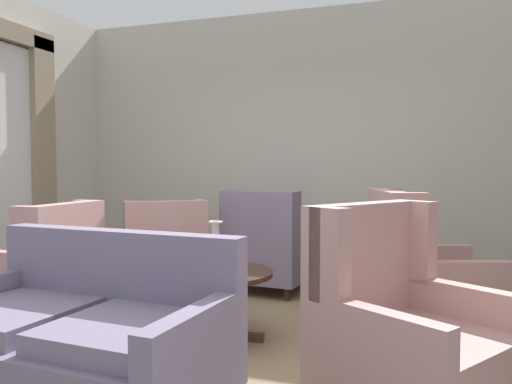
{
  "coord_description": "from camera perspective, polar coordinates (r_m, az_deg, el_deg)",
  "views": [
    {
      "loc": [
        1.47,
        -3.24,
        1.29
      ],
      "look_at": [
        0.04,
        0.96,
        1.07
      ],
      "focal_mm": 35.93,
      "sensor_mm": 36.0,
      "label": 1
    }
  ],
  "objects": [
    {
      "name": "settee",
      "position": [
        2.93,
        -19.08,
        -15.07
      ],
      "size": [
        1.65,
        0.99,
        0.92
      ],
      "rotation": [
        0.0,
        0.0,
        -0.08
      ],
      "color": "slate",
      "rests_on": "ground"
    },
    {
      "name": "armchair_foreground_right",
      "position": [
        2.88,
        16.06,
        -14.24
      ],
      "size": [
        1.16,
        1.17,
        1.09
      ],
      "rotation": [
        0.0,
        0.0,
        7.29
      ],
      "color": "tan",
      "rests_on": "ground"
    },
    {
      "name": "armchair_near_window",
      "position": [
        5.27,
        1.39,
        -6.5
      ],
      "size": [
        0.85,
        0.95,
        1.05
      ],
      "rotation": [
        0.0,
        0.0,
        3.04
      ],
      "color": "slate",
      "rests_on": "ground"
    },
    {
      "name": "armchair_near_sideboard",
      "position": [
        4.57,
        -23.1,
        -8.32
      ],
      "size": [
        0.91,
        0.82,
        1.0
      ],
      "rotation": [
        0.0,
        0.0,
        4.73
      ],
      "color": "tan",
      "rests_on": "ground"
    },
    {
      "name": "wall_back",
      "position": [
        6.24,
        5.14,
        5.5
      ],
      "size": [
        6.0,
        0.08,
        3.17
      ],
      "primitive_type": "cube",
      "color": "beige",
      "rests_on": "ground"
    },
    {
      "name": "armchair_far_left",
      "position": [
        5.2,
        -10.36,
        -6.88
      ],
      "size": [
        1.12,
        1.13,
        0.97
      ],
      "rotation": [
        0.0,
        0.0,
        3.8
      ],
      "color": "tan",
      "rests_on": "ground"
    },
    {
      "name": "side_table",
      "position": [
        4.61,
        10.53,
        -8.38
      ],
      "size": [
        0.52,
        0.52,
        0.66
      ],
      "color": "#382319",
      "rests_on": "ground"
    },
    {
      "name": "ground",
      "position": [
        3.79,
        -5.51,
        -17.1
      ],
      "size": [
        8.17,
        8.17,
        0.0
      ],
      "primitive_type": "plane",
      "color": "brown"
    },
    {
      "name": "coffee_table",
      "position": [
        3.87,
        -4.42,
        -10.18
      ],
      "size": [
        0.84,
        0.84,
        0.52
      ],
      "color": "#382319",
      "rests_on": "ground"
    },
    {
      "name": "baseboard_back",
      "position": [
        6.3,
        4.96,
        -8.46
      ],
      "size": [
        5.84,
        0.03,
        0.12
      ],
      "primitive_type": "cube",
      "color": "#382319",
      "rests_on": "ground"
    },
    {
      "name": "area_rug",
      "position": [
        4.04,
        -3.69,
        -15.69
      ],
      "size": [
        3.43,
        3.43,
        0.01
      ],
      "primitive_type": "cylinder",
      "color": "#847051",
      "rests_on": "ground"
    },
    {
      "name": "porcelain_vase",
      "position": [
        3.78,
        -4.52,
        -6.57
      ],
      "size": [
        0.14,
        0.14,
        0.38
      ],
      "color": "beige",
      "rests_on": "coffee_table"
    },
    {
      "name": "armchair_beside_settee",
      "position": [
        4.29,
        17.84,
        -8.6
      ],
      "size": [
        1.09,
        1.08,
        1.11
      ],
      "rotation": [
        0.0,
        0.0,
        1.88
      ],
      "color": "tan",
      "rests_on": "ground"
    }
  ]
}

